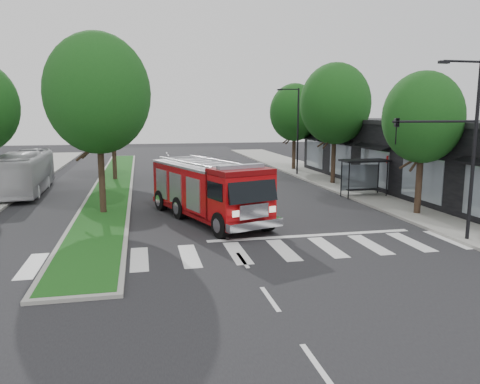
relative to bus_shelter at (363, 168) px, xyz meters
name	(u,v)px	position (x,y,z in m)	size (l,w,h in m)	color
ground	(225,235)	(-11.20, -8.15, -2.04)	(140.00, 140.00, 0.00)	black
sidewalk_right	(367,191)	(1.30, 1.85, -1.96)	(5.00, 80.00, 0.15)	gray
median	(114,183)	(-17.20, 9.85, -1.96)	(3.00, 50.00, 0.15)	gray
storefront_row	(423,157)	(5.80, 1.85, 0.46)	(8.00, 30.00, 5.00)	black
bus_shelter	(363,168)	(0.00, 0.00, 0.00)	(3.20, 1.60, 2.61)	black
tree_right_near	(423,118)	(0.30, -6.15, 3.47)	(4.40, 4.40, 8.05)	black
tree_right_mid	(335,104)	(0.30, 5.85, 4.45)	(5.60, 5.60, 9.72)	black
tree_right_far	(295,112)	(0.30, 15.85, 3.80)	(5.00, 5.00, 8.73)	black
tree_median_near	(98,94)	(-17.20, -2.15, 4.77)	(5.80, 5.80, 10.16)	black
tree_median_far	(112,104)	(-17.20, 11.85, 4.45)	(5.60, 5.60, 9.72)	black
streetlight_right_near	(457,139)	(-1.59, -11.65, 2.63)	(4.08, 0.22, 8.00)	black
streetlight_right_far	(296,127)	(-0.85, 11.85, 2.44)	(2.11, 0.20, 8.00)	black
fire_engine	(208,191)	(-11.47, -4.71, -0.44)	(5.84, 10.04, 3.34)	#650507
city_bus	(26,172)	(-23.20, 6.73, -0.53)	(2.53, 10.81, 3.01)	#B4B4B9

